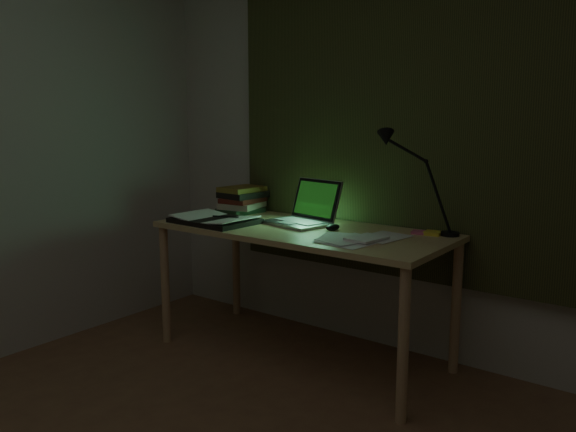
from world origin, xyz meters
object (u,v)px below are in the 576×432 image
laptop (296,202)px  desk_lamp (452,186)px  desk (301,293)px  open_textbook (215,219)px  book_stack (243,199)px  loose_papers (360,237)px

laptop → desk_lamp: 0.85m
desk → open_textbook: open_textbook is taller
open_textbook → book_stack: bearing=108.7°
desk → desk_lamp: desk_lamp is taller
desk → laptop: bearing=141.8°
laptop → open_textbook: bearing=-138.1°
laptop → desk_lamp: (0.81, 0.22, 0.13)m
desk → book_stack: (-0.60, 0.20, 0.46)m
desk → desk_lamp: (0.73, 0.28, 0.62)m
laptop → loose_papers: (0.48, -0.13, -0.12)m
desk_lamp → loose_papers: bearing=-137.2°
desk → laptop: (-0.08, 0.06, 0.50)m
desk_lamp → laptop: bearing=-168.7°
desk → book_stack: 0.78m
laptop → book_stack: bearing=177.3°
desk → open_textbook: (-0.49, -0.17, 0.39)m
desk → laptop: 0.51m
desk → open_textbook: 0.65m
open_textbook → book_stack: (-0.11, 0.37, 0.07)m
laptop → loose_papers: size_ratio=1.20×
desk → desk_lamp: size_ratio=3.17×
open_textbook → book_stack: book_stack is taller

